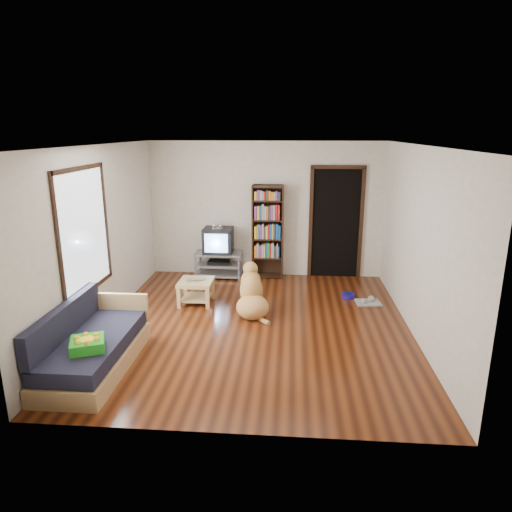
# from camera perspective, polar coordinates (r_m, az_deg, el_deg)

# --- Properties ---
(ground) EXTENTS (5.00, 5.00, 0.00)m
(ground) POSITION_cam_1_polar(r_m,az_deg,el_deg) (6.83, -0.09, -8.68)
(ground) COLOR #5F2910
(ground) RESTS_ON ground
(ceiling) EXTENTS (5.00, 5.00, 0.00)m
(ceiling) POSITION_cam_1_polar(r_m,az_deg,el_deg) (6.23, -0.10, 13.68)
(ceiling) COLOR white
(ceiling) RESTS_ON ground
(wall_back) EXTENTS (4.50, 0.00, 4.50)m
(wall_back) POSITION_cam_1_polar(r_m,az_deg,el_deg) (8.85, 1.22, 5.78)
(wall_back) COLOR silver
(wall_back) RESTS_ON ground
(wall_front) EXTENTS (4.50, 0.00, 4.50)m
(wall_front) POSITION_cam_1_polar(r_m,az_deg,el_deg) (4.03, -2.99, -6.36)
(wall_front) COLOR silver
(wall_front) RESTS_ON ground
(wall_left) EXTENTS (0.00, 5.00, 5.00)m
(wall_left) POSITION_cam_1_polar(r_m,az_deg,el_deg) (6.96, -18.92, 2.22)
(wall_left) COLOR silver
(wall_left) RESTS_ON ground
(wall_right) EXTENTS (0.00, 5.00, 5.00)m
(wall_right) POSITION_cam_1_polar(r_m,az_deg,el_deg) (6.62, 19.71, 1.51)
(wall_right) COLOR silver
(wall_right) RESTS_ON ground
(green_cushion) EXTENTS (0.47, 0.47, 0.12)m
(green_cushion) POSITION_cam_1_polar(r_m,az_deg,el_deg) (5.54, -20.32, -10.30)
(green_cushion) COLOR green
(green_cushion) RESTS_ON sofa
(laptop) EXTENTS (0.34, 0.26, 0.02)m
(laptop) POSITION_cam_1_polar(r_m,az_deg,el_deg) (7.56, -7.59, -3.04)
(laptop) COLOR silver
(laptop) RESTS_ON coffee_table
(dog_bowl) EXTENTS (0.22, 0.22, 0.08)m
(dog_bowl) POSITION_cam_1_polar(r_m,az_deg,el_deg) (8.04, 11.46, -4.87)
(dog_bowl) COLOR navy
(dog_bowl) RESTS_ON ground
(grey_rag) EXTENTS (0.43, 0.35, 0.03)m
(grey_rag) POSITION_cam_1_polar(r_m,az_deg,el_deg) (7.86, 13.84, -5.69)
(grey_rag) COLOR #9A9A9A
(grey_rag) RESTS_ON ground
(window) EXTENTS (0.03, 1.46, 1.70)m
(window) POSITION_cam_1_polar(r_m,az_deg,el_deg) (6.46, -20.66, 2.91)
(window) COLOR white
(window) RESTS_ON wall_left
(doorway) EXTENTS (1.03, 0.05, 2.19)m
(doorway) POSITION_cam_1_polar(r_m,az_deg,el_deg) (8.89, 9.95, 4.40)
(doorway) COLOR black
(doorway) RESTS_ON wall_back
(tv_stand) EXTENTS (0.90, 0.45, 0.50)m
(tv_stand) POSITION_cam_1_polar(r_m,az_deg,el_deg) (8.94, -4.68, -0.96)
(tv_stand) COLOR #99999E
(tv_stand) RESTS_ON ground
(crt_tv) EXTENTS (0.55, 0.52, 0.58)m
(crt_tv) POSITION_cam_1_polar(r_m,az_deg,el_deg) (8.84, -4.73, 2.03)
(crt_tv) COLOR black
(crt_tv) RESTS_ON tv_stand
(bookshelf) EXTENTS (0.60, 0.30, 1.80)m
(bookshelf) POSITION_cam_1_polar(r_m,az_deg,el_deg) (8.75, 1.48, 3.67)
(bookshelf) COLOR black
(bookshelf) RESTS_ON ground
(sofa) EXTENTS (0.80, 1.80, 0.80)m
(sofa) POSITION_cam_1_polar(r_m,az_deg,el_deg) (5.95, -19.88, -10.73)
(sofa) COLOR tan
(sofa) RESTS_ON ground
(coffee_table) EXTENTS (0.55, 0.55, 0.40)m
(coffee_table) POSITION_cam_1_polar(r_m,az_deg,el_deg) (7.63, -7.51, -3.90)
(coffee_table) COLOR tan
(coffee_table) RESTS_ON ground
(dog) EXTENTS (0.60, 0.94, 0.81)m
(dog) POSITION_cam_1_polar(r_m,az_deg,el_deg) (7.16, -0.53, -4.94)
(dog) COLOR #D99053
(dog) RESTS_ON ground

